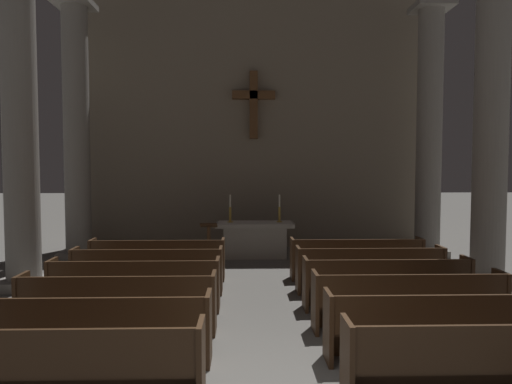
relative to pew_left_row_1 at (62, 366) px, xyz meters
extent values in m
cube|color=#422B19|center=(0.00, 0.04, -0.05)|extent=(2.91, 0.40, 0.05)
cube|color=#422B19|center=(0.00, -0.19, 0.22)|extent=(2.91, 0.05, 0.50)
cube|color=#422B19|center=(0.00, 0.22, -0.28)|extent=(2.91, 0.04, 0.40)
cube|color=#422B19|center=(1.48, 0.02, 0.00)|extent=(0.06, 0.50, 0.95)
cube|color=#422B19|center=(0.00, 1.18, -0.05)|extent=(2.91, 0.40, 0.05)
cube|color=#422B19|center=(0.00, 0.96, 0.22)|extent=(2.91, 0.05, 0.50)
cube|color=#422B19|center=(0.00, 1.36, -0.28)|extent=(2.91, 0.04, 0.40)
cube|color=#422B19|center=(1.48, 1.16, 0.00)|extent=(0.06, 0.50, 0.95)
cube|color=#422B19|center=(0.00, 2.33, -0.05)|extent=(2.91, 0.40, 0.05)
cube|color=#422B19|center=(0.00, 2.11, 0.22)|extent=(2.91, 0.05, 0.50)
cube|color=#422B19|center=(0.00, 2.51, -0.28)|extent=(2.91, 0.04, 0.40)
cube|color=#422B19|center=(1.48, 2.31, 0.00)|extent=(0.06, 0.50, 0.95)
cube|color=#422B19|center=(-1.48, 2.31, 0.00)|extent=(0.06, 0.50, 0.95)
cube|color=#422B19|center=(0.00, 3.48, -0.05)|extent=(2.91, 0.40, 0.05)
cube|color=#422B19|center=(0.00, 3.25, 0.22)|extent=(2.91, 0.05, 0.50)
cube|color=#422B19|center=(0.00, 3.66, -0.28)|extent=(2.91, 0.04, 0.40)
cube|color=#422B19|center=(1.48, 3.46, 0.00)|extent=(0.06, 0.50, 0.95)
cube|color=#422B19|center=(-1.48, 3.46, 0.00)|extent=(0.06, 0.50, 0.95)
cube|color=#422B19|center=(0.00, 4.62, -0.05)|extent=(2.91, 0.40, 0.05)
cube|color=#422B19|center=(0.00, 4.40, 0.22)|extent=(2.91, 0.05, 0.50)
cube|color=#422B19|center=(0.00, 4.80, -0.28)|extent=(2.91, 0.04, 0.40)
cube|color=#422B19|center=(1.48, 4.60, 0.00)|extent=(0.06, 0.50, 0.95)
cube|color=#422B19|center=(-1.48, 4.60, 0.00)|extent=(0.06, 0.50, 0.95)
cube|color=#422B19|center=(0.00, 5.77, -0.05)|extent=(2.91, 0.40, 0.05)
cube|color=#422B19|center=(0.00, 5.54, 0.22)|extent=(2.91, 0.05, 0.50)
cube|color=#422B19|center=(0.00, 5.95, -0.28)|extent=(2.91, 0.04, 0.40)
cube|color=#422B19|center=(1.48, 5.75, 0.00)|extent=(0.06, 0.50, 0.95)
cube|color=#422B19|center=(-1.48, 5.75, 0.00)|extent=(0.06, 0.50, 0.95)
cube|color=#422B19|center=(4.56, 0.04, -0.05)|extent=(2.91, 0.40, 0.05)
cube|color=#422B19|center=(4.56, -0.19, 0.22)|extent=(2.91, 0.05, 0.50)
cube|color=#422B19|center=(4.56, 0.22, -0.28)|extent=(2.91, 0.04, 0.40)
cube|color=#422B19|center=(3.07, 0.02, 0.00)|extent=(0.06, 0.50, 0.95)
cube|color=#422B19|center=(4.56, 1.18, -0.05)|extent=(2.91, 0.40, 0.05)
cube|color=#422B19|center=(4.56, 0.96, 0.22)|extent=(2.91, 0.05, 0.50)
cube|color=#422B19|center=(4.56, 1.36, -0.28)|extent=(2.91, 0.04, 0.40)
cube|color=#422B19|center=(3.07, 1.16, 0.00)|extent=(0.06, 0.50, 0.95)
cube|color=#422B19|center=(4.56, 2.33, -0.05)|extent=(2.91, 0.40, 0.05)
cube|color=#422B19|center=(4.56, 2.11, 0.22)|extent=(2.91, 0.05, 0.50)
cube|color=#422B19|center=(4.56, 2.51, -0.28)|extent=(2.91, 0.04, 0.40)
cube|color=#422B19|center=(3.07, 2.31, 0.00)|extent=(0.06, 0.50, 0.95)
cube|color=#422B19|center=(6.04, 2.31, 0.00)|extent=(0.06, 0.50, 0.95)
cube|color=#422B19|center=(4.56, 3.48, -0.05)|extent=(2.91, 0.40, 0.05)
cube|color=#422B19|center=(4.56, 3.25, 0.22)|extent=(2.91, 0.05, 0.50)
cube|color=#422B19|center=(4.56, 3.66, -0.28)|extent=(2.91, 0.04, 0.40)
cube|color=#422B19|center=(3.07, 3.46, 0.00)|extent=(0.06, 0.50, 0.95)
cube|color=#422B19|center=(6.04, 3.46, 0.00)|extent=(0.06, 0.50, 0.95)
cube|color=#422B19|center=(4.56, 4.62, -0.05)|extent=(2.91, 0.40, 0.05)
cube|color=#422B19|center=(4.56, 4.40, 0.22)|extent=(2.91, 0.05, 0.50)
cube|color=#422B19|center=(4.56, 4.80, -0.28)|extent=(2.91, 0.04, 0.40)
cube|color=#422B19|center=(3.07, 4.60, 0.00)|extent=(0.06, 0.50, 0.95)
cube|color=#422B19|center=(6.04, 4.60, 0.00)|extent=(0.06, 0.50, 0.95)
cube|color=#422B19|center=(4.56, 5.77, -0.05)|extent=(2.91, 0.40, 0.05)
cube|color=#422B19|center=(4.56, 5.54, 0.22)|extent=(2.91, 0.05, 0.50)
cube|color=#422B19|center=(4.56, 5.95, -0.28)|extent=(2.91, 0.04, 0.40)
cube|color=#422B19|center=(3.07, 5.75, 0.00)|extent=(0.06, 0.50, 0.95)
cube|color=#422B19|center=(6.04, 5.75, 0.00)|extent=(0.06, 0.50, 0.95)
cube|color=gray|center=(-2.73, 5.11, -0.38)|extent=(0.99, 0.99, 0.20)
cylinder|color=gray|center=(-2.73, 5.11, 3.04)|extent=(0.71, 0.71, 7.03)
cube|color=gray|center=(7.29, 5.11, -0.38)|extent=(0.99, 0.99, 0.20)
cylinder|color=gray|center=(7.29, 5.11, 3.04)|extent=(0.71, 0.71, 7.03)
cube|color=gray|center=(-2.73, 8.50, -0.38)|extent=(0.99, 0.99, 0.20)
cylinder|color=gray|center=(-2.73, 8.50, 3.04)|extent=(0.71, 0.71, 7.03)
cube|color=gray|center=(-2.73, 8.50, 6.63)|extent=(1.06, 1.06, 0.16)
cube|color=gray|center=(7.29, 8.50, -0.38)|extent=(0.99, 0.99, 0.20)
cylinder|color=gray|center=(7.29, 8.50, 3.04)|extent=(0.71, 0.71, 7.03)
cube|color=gray|center=(7.29, 8.50, 6.63)|extent=(1.06, 1.06, 0.16)
cube|color=#A8A399|center=(2.28, 8.37, -0.04)|extent=(1.76, 0.72, 0.88)
cube|color=#A8A399|center=(2.28, 8.37, 0.46)|extent=(2.20, 0.90, 0.12)
cube|color=silver|center=(2.28, 8.37, 0.53)|extent=(2.09, 0.86, 0.01)
cylinder|color=#B79338|center=(1.58, 8.37, 0.54)|extent=(0.16, 0.16, 0.02)
cylinder|color=#B79338|center=(1.58, 8.37, 0.75)|extent=(0.07, 0.07, 0.43)
cylinder|color=silver|center=(1.58, 8.37, 1.14)|extent=(0.04, 0.04, 0.35)
cylinder|color=#B79338|center=(2.98, 8.37, 0.54)|extent=(0.16, 0.16, 0.02)
cylinder|color=#B79338|center=(2.98, 8.37, 0.75)|extent=(0.07, 0.07, 0.43)
cylinder|color=silver|center=(2.98, 8.37, 1.14)|extent=(0.04, 0.04, 0.35)
cube|color=gray|center=(2.28, 10.19, 3.62)|extent=(11.16, 0.25, 8.19)
cube|color=brown|center=(2.28, 9.94, 4.03)|extent=(0.25, 0.25, 2.10)
cube|color=brown|center=(2.28, 9.94, 4.34)|extent=(1.34, 0.25, 0.25)
cylinder|color=#422B19|center=(1.05, 7.17, -0.46)|extent=(0.36, 0.36, 0.04)
cylinder|color=#422B19|center=(1.05, 7.17, 0.05)|extent=(0.10, 0.10, 1.05)
cube|color=#422B19|center=(1.05, 7.17, 0.60)|extent=(0.44, 0.31, 0.15)
camera|label=1|loc=(1.94, -4.98, 2.15)|focal=33.15mm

